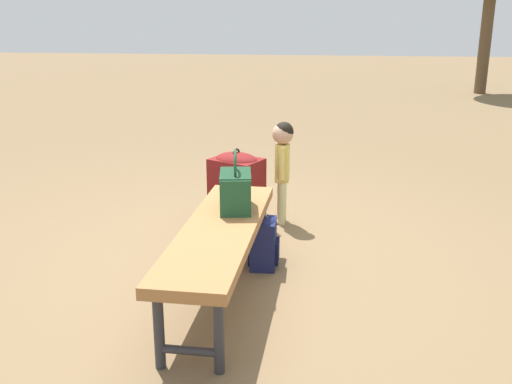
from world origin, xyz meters
TOP-DOWN VIEW (x-y plane):
  - ground_plane at (0.00, 0.00)m, footprint 40.00×40.00m
  - park_bench at (-0.60, -0.04)m, footprint 1.61×0.43m
  - handbag at (-0.29, -0.08)m, footprint 0.34×0.23m
  - child_standing at (0.74, -0.28)m, footprint 0.22×0.16m
  - backpack_large at (0.61, 0.06)m, footprint 0.41×0.45m
  - backpack_small at (-0.11, -0.23)m, footprint 0.22×0.20m

SIDE VIEW (x-z plane):
  - ground_plane at x=0.00m, z-range 0.00..0.00m
  - backpack_small at x=-0.11m, z-range 0.00..0.37m
  - backpack_large at x=0.61m, z-range 0.00..0.62m
  - park_bench at x=-0.60m, z-range 0.17..0.62m
  - child_standing at x=0.74m, z-range 0.13..0.93m
  - handbag at x=-0.29m, z-range 0.39..0.76m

